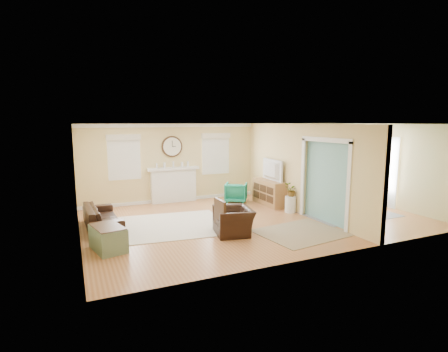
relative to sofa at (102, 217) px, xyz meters
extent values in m
plane|color=#9E5C32|center=(3.95, -0.76, -0.29)|extent=(9.00, 9.00, 0.00)
cube|color=#EBC883|center=(3.95, 2.24, 1.01)|extent=(9.00, 0.02, 2.60)
cube|color=#EBC883|center=(3.95, -3.76, 1.01)|extent=(9.00, 0.02, 2.60)
cube|color=#EBC883|center=(-0.55, -0.76, 1.01)|extent=(0.02, 6.00, 2.60)
cube|color=#EBC883|center=(8.45, -0.76, 1.01)|extent=(0.02, 6.00, 2.60)
cube|color=white|center=(3.95, -0.76, 2.31)|extent=(9.00, 6.00, 0.02)
cube|color=#EBC883|center=(5.45, 0.64, 1.01)|extent=(0.12, 3.20, 2.60)
cube|color=#EBC883|center=(5.45, -3.26, 1.01)|extent=(0.12, 1.00, 2.60)
cube|color=#EBC883|center=(5.45, -1.86, 2.11)|extent=(0.12, 1.80, 0.40)
cube|color=white|center=(5.38, -0.96, 0.81)|extent=(0.04, 0.12, 2.20)
cube|color=white|center=(5.38, -2.76, 0.81)|extent=(0.04, 0.12, 2.20)
cube|color=white|center=(5.38, -1.86, 1.91)|extent=(0.04, 1.92, 0.12)
cube|color=#71ADAD|center=(5.52, -0.76, 1.01)|extent=(0.02, 6.00, 2.60)
cube|color=white|center=(2.45, 2.12, 0.26)|extent=(1.50, 0.24, 1.10)
cube|color=white|center=(2.45, 2.09, 0.84)|extent=(1.70, 0.30, 0.08)
cube|color=black|center=(2.45, 2.22, 0.21)|extent=(0.85, 0.02, 0.75)
cube|color=gold|center=(2.45, 2.11, 0.13)|extent=(0.85, 0.02, 0.62)
cylinder|color=#462F1B|center=(2.45, 2.21, 1.56)|extent=(0.70, 0.06, 0.70)
cylinder|color=silver|center=(2.45, 2.17, 1.56)|extent=(0.60, 0.01, 0.60)
cube|color=black|center=(2.45, 2.17, 1.66)|extent=(0.02, 0.01, 0.20)
cube|color=black|center=(2.51, 2.17, 1.56)|extent=(0.12, 0.01, 0.02)
cube|color=white|center=(0.90, 2.22, 1.26)|extent=(0.90, 0.03, 1.30)
cube|color=white|center=(0.90, 2.19, 1.26)|extent=(1.00, 0.04, 1.40)
cube|color=silver|center=(0.90, 2.15, 1.89)|extent=(1.05, 0.10, 0.18)
cube|color=white|center=(4.00, 2.22, 1.26)|extent=(0.90, 0.03, 1.30)
cube|color=white|center=(4.00, 2.19, 1.26)|extent=(1.00, 0.04, 1.40)
cube|color=silver|center=(4.00, 2.15, 1.89)|extent=(1.05, 0.10, 0.18)
cube|color=white|center=(8.42, -0.76, 0.81)|extent=(0.03, 1.60, 2.10)
cube|color=white|center=(8.39, -0.76, 0.81)|extent=(0.03, 1.70, 2.20)
cylinder|color=gold|center=(6.95, -0.76, 2.16)|extent=(0.02, 0.02, 0.30)
sphere|color=white|center=(6.95, -0.76, 1.91)|extent=(0.30, 0.30, 0.30)
cube|color=silver|center=(1.58, -0.49, -0.28)|extent=(3.06, 2.73, 0.02)
cube|color=tan|center=(4.36, -2.35, -0.28)|extent=(2.19, 1.88, 0.01)
cube|color=gray|center=(6.66, -0.71, -0.28)|extent=(2.59, 3.23, 0.01)
imported|color=black|center=(0.00, 0.00, 0.00)|extent=(0.86, 2.00, 0.57)
imported|color=black|center=(2.83, -1.74, 0.03)|extent=(1.02, 1.11, 0.63)
imported|color=#0E815C|center=(4.35, 1.26, 0.04)|extent=(0.97, 0.97, 0.65)
cube|color=gray|center=(-0.03, -1.66, -0.04)|extent=(0.73, 0.99, 0.50)
cube|color=#462F1B|center=(-0.03, -1.66, 0.22)|extent=(0.70, 0.94, 0.02)
cube|color=#A97B4E|center=(5.17, 0.49, 0.11)|extent=(0.47, 1.42, 0.80)
cube|color=#462F1B|center=(4.93, 0.07, 0.26)|extent=(0.01, 0.38, 0.22)
cube|color=#462F1B|center=(4.93, 0.07, -0.01)|extent=(0.01, 0.38, 0.22)
cube|color=#462F1B|center=(4.93, 0.49, 0.26)|extent=(0.01, 0.38, 0.22)
cube|color=#462F1B|center=(4.93, 0.49, -0.01)|extent=(0.01, 0.38, 0.22)
cube|color=#462F1B|center=(4.93, 0.92, 0.26)|extent=(0.01, 0.38, 0.22)
cube|color=#462F1B|center=(4.93, 0.92, -0.01)|extent=(0.01, 0.38, 0.22)
imported|color=black|center=(5.15, 0.49, 0.85)|extent=(0.19, 1.17, 0.67)
cylinder|color=white|center=(5.23, -0.61, -0.05)|extent=(0.33, 0.33, 0.48)
imported|color=#337F33|center=(5.23, -0.61, 0.39)|extent=(0.40, 0.37, 0.39)
imported|color=#462F1B|center=(6.66, -0.71, 0.01)|extent=(0.98, 1.72, 0.60)
cube|color=gray|center=(6.65, 0.46, 0.13)|extent=(0.43, 0.43, 0.05)
cube|color=gray|center=(6.65, 0.46, 0.36)|extent=(0.39, 0.09, 0.46)
cylinder|color=black|center=(6.79, 0.63, -0.09)|extent=(0.03, 0.03, 0.39)
cylinder|color=black|center=(6.82, 0.32, -0.09)|extent=(0.03, 0.03, 0.39)
cylinder|color=black|center=(6.48, 0.60, -0.09)|extent=(0.03, 0.03, 0.39)
cylinder|color=black|center=(6.51, 0.29, -0.09)|extent=(0.03, 0.03, 0.39)
cube|color=gray|center=(6.68, -1.72, 0.14)|extent=(0.48, 0.48, 0.05)
cube|color=gray|center=(6.68, -1.72, 0.37)|extent=(0.40, 0.14, 0.47)
cylinder|color=black|center=(6.48, -1.84, -0.09)|extent=(0.03, 0.03, 0.40)
cylinder|color=black|center=(6.56, -1.52, -0.09)|extent=(0.03, 0.03, 0.40)
cylinder|color=black|center=(6.79, -1.91, -0.09)|extent=(0.03, 0.03, 0.40)
cylinder|color=black|center=(6.87, -1.60, -0.09)|extent=(0.03, 0.03, 0.40)
cube|color=white|center=(6.10, -0.81, 0.13)|extent=(0.41, 0.41, 0.05)
cube|color=white|center=(6.10, -0.81, 0.35)|extent=(0.08, 0.39, 0.46)
cylinder|color=black|center=(5.94, -0.66, -0.09)|extent=(0.03, 0.03, 0.38)
cylinder|color=black|center=(6.25, -0.64, -0.09)|extent=(0.03, 0.03, 0.38)
cylinder|color=black|center=(5.96, -0.97, -0.09)|extent=(0.03, 0.03, 0.38)
cylinder|color=black|center=(6.27, -0.95, -0.09)|extent=(0.03, 0.03, 0.38)
cube|color=gray|center=(7.27, -0.77, 0.19)|extent=(0.56, 0.56, 0.05)
cube|color=gray|center=(7.27, -0.77, 0.46)|extent=(0.18, 0.44, 0.53)
cylinder|color=black|center=(7.38, -1.00, -0.06)|extent=(0.03, 0.03, 0.45)
cylinder|color=black|center=(7.04, -0.89, -0.06)|extent=(0.03, 0.03, 0.45)
cylinder|color=black|center=(7.50, -0.65, -0.06)|extent=(0.03, 0.03, 0.45)
cylinder|color=black|center=(7.15, -0.54, -0.06)|extent=(0.03, 0.03, 0.45)
camera|label=1|loc=(-0.64, -9.03, 2.37)|focal=28.00mm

